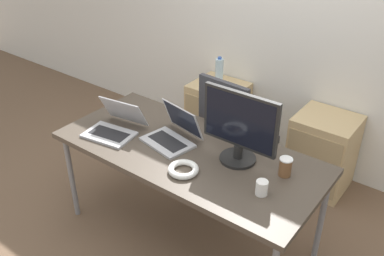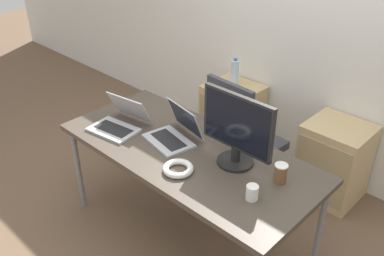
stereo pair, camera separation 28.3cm
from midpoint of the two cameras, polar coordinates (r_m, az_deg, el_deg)
name	(u,v)px [view 2 (the right image)]	position (r m, az deg, el deg)	size (l,w,h in m)	color
ground_plane	(188,233)	(3.38, 1.96, -13.96)	(14.00, 14.00, 0.00)	brown
wall_back	(309,26)	(3.78, 17.48, 12.77)	(10.00, 0.05, 2.60)	silver
desk	(188,155)	(2.92, 2.21, -3.73)	(1.84, 0.84, 0.77)	#473D33
office_chair	(242,151)	(3.56, 9.00, -3.18)	(0.56, 0.57, 1.09)	#232326
cabinet_left	(232,118)	(4.20, 7.31, 1.34)	(0.49, 0.45, 0.67)	tan
cabinet_right	(334,161)	(3.78, 20.44, -4.23)	(0.49, 0.45, 0.67)	tan
water_bottle	(235,73)	(4.00, 7.76, 7.18)	(0.08, 0.08, 0.28)	silver
laptop_left	(119,122)	(3.13, -7.17, 0.71)	(0.38, 0.39, 0.23)	#ADADB2
laptop_right	(174,133)	(2.97, 0.33, -0.78)	(0.39, 0.38, 0.24)	#ADADB2
monitor	(237,130)	(2.66, 9.07, -0.35)	(0.52, 0.24, 0.48)	black
coffee_cup_white	(252,192)	(2.49, 11.30, -8.55)	(0.07, 0.07, 0.09)	white
coffee_cup_brown	(281,173)	(2.65, 14.76, -5.94)	(0.08, 0.08, 0.12)	brown
cable_coil	(178,169)	(2.67, 1.17, -5.53)	(0.19, 0.19, 0.04)	white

